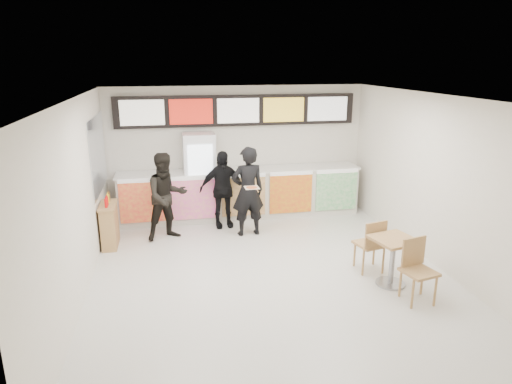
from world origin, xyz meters
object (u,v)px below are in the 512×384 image
object	(u,v)px
service_counter	(241,193)
customer_mid	(222,189)
drinks_fridge	(200,177)
customer_left	(167,197)
customer_main	(248,191)
cafe_table	(393,253)
condiment_ledge	(110,225)

from	to	relation	value
service_counter	customer_mid	xyz separation A→B (m)	(-0.50, -0.54, 0.28)
service_counter	customer_mid	bearing A→B (deg)	-132.70
drinks_fridge	customer_left	world-z (taller)	drinks_fridge
service_counter	customer_main	world-z (taller)	customer_main
customer_left	cafe_table	world-z (taller)	customer_left
drinks_fridge	service_counter	bearing A→B (deg)	-0.99
customer_left	service_counter	bearing A→B (deg)	11.79
customer_left	customer_mid	world-z (taller)	customer_left
drinks_fridge	condiment_ledge	distance (m)	2.32
service_counter	customer_left	size ratio (longest dim) A/B	3.09
customer_main	customer_mid	world-z (taller)	customer_main
drinks_fridge	condiment_ledge	xyz separation A→B (m)	(-1.89, -1.23, -0.56)
cafe_table	customer_left	bearing A→B (deg)	129.30
customer_main	cafe_table	bearing A→B (deg)	119.04
condiment_ledge	customer_mid	bearing A→B (deg)	16.04
condiment_ledge	customer_main	bearing A→B (deg)	1.54
drinks_fridge	cafe_table	size ratio (longest dim) A/B	1.17
service_counter	drinks_fridge	world-z (taller)	drinks_fridge
customer_main	cafe_table	xyz separation A→B (m)	(1.91, -2.66, -0.38)
customer_left	condiment_ledge	bearing A→B (deg)	169.31
drinks_fridge	customer_main	distance (m)	1.46
service_counter	condiment_ledge	size ratio (longest dim) A/B	5.43
service_counter	customer_mid	size ratio (longest dim) A/B	3.27
drinks_fridge	cafe_table	distance (m)	4.75
condiment_ledge	drinks_fridge	bearing A→B (deg)	33.03
customer_main	customer_left	xyz separation A→B (m)	(-1.65, 0.10, -0.04)
customer_main	condiment_ledge	distance (m)	2.83
service_counter	cafe_table	distance (m)	4.23
customer_mid	cafe_table	world-z (taller)	customer_mid
customer_main	cafe_table	distance (m)	3.30
customer_mid	customer_main	bearing A→B (deg)	-57.95
customer_mid	condiment_ledge	bearing A→B (deg)	-169.85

